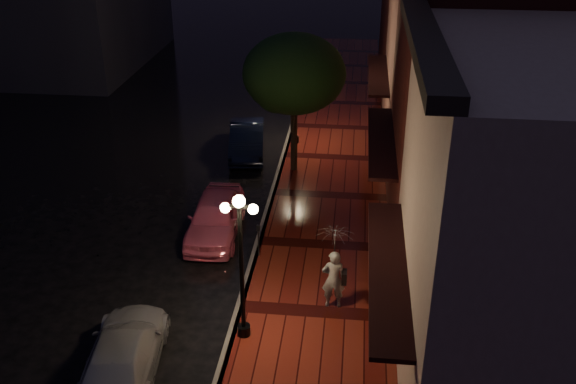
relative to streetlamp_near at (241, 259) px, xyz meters
The scene contains 14 objects.
ground 5.65m from the streetlamp_near, 94.00° to the left, with size 120.00×120.00×0.00m, color black.
sidewalk 5.91m from the streetlamp_near, 69.19° to the left, with size 4.50×60.00×0.15m, color #47110C.
curb 5.61m from the streetlamp_near, 94.00° to the left, with size 0.25×60.00×0.15m, color #595451.
storefront_near 6.92m from the streetlamp_near, ahead, with size 5.00×8.00×8.50m, color gray.
storefront_mid 10.08m from the streetlamp_near, 46.47° to the left, with size 5.00×8.00×11.00m, color #511914.
storefront_far 16.52m from the streetlamp_near, 66.09° to the left, with size 5.00×8.00×9.00m, color #8C5951.
streetlamp_near is the anchor object (origin of this frame).
streetlamp_far 14.00m from the streetlamp_near, 90.00° to the left, with size 0.96×0.36×4.31m.
street_tree 11.12m from the streetlamp_near, 88.65° to the left, with size 4.16×4.16×5.80m.
pink_car 6.13m from the streetlamp_near, 109.60° to the left, with size 1.73×4.29×1.46m, color #E35D7F.
navy_car 13.06m from the streetlamp_near, 99.18° to the left, with size 1.49×4.27×1.41m, color black.
silver_car 3.79m from the streetlamp_near, 149.46° to the right, with size 1.79×4.41×1.28m, color #94949B.
woman_with_umbrella 2.95m from the streetlamp_near, 33.93° to the left, with size 1.08×1.10×2.59m.
parking_meter 4.40m from the streetlamp_near, 92.84° to the left, with size 0.13×0.11×1.16m.
Camera 1 is at (3.11, -18.81, 11.65)m, focal length 40.00 mm.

